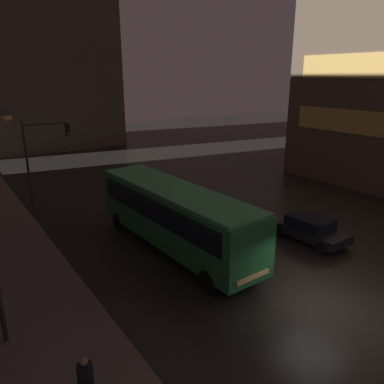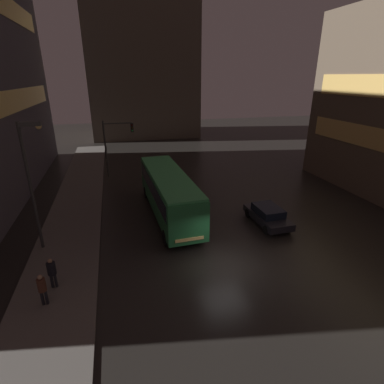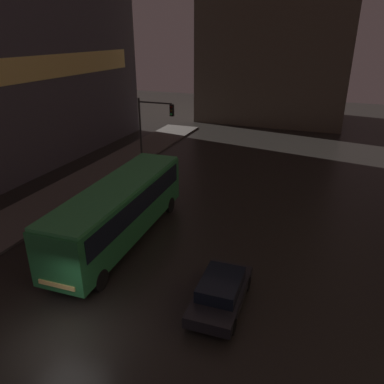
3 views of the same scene
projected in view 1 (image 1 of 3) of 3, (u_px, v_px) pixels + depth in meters
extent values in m
plane|color=black|center=(315.00, 307.00, 14.80)|extent=(120.00, 120.00, 0.00)
cube|color=#56514C|center=(20.00, 267.00, 17.75)|extent=(4.00, 48.00, 0.15)
cube|color=#4C4238|center=(31.00, 36.00, 44.85)|extent=(18.00, 12.00, 26.39)
cube|color=#236B38|center=(175.00, 216.00, 19.14)|extent=(3.00, 11.25, 2.66)
cube|color=black|center=(174.00, 205.00, 18.96)|extent=(3.02, 10.36, 1.10)
cube|color=#399252|center=(174.00, 189.00, 18.72)|extent=(2.94, 11.03, 0.16)
cube|color=#F4CC72|center=(253.00, 277.00, 15.14)|extent=(1.80, 0.17, 0.20)
cylinder|color=black|center=(248.00, 265.00, 17.04)|extent=(0.29, 1.01, 1.00)
cylinder|color=black|center=(208.00, 281.00, 15.68)|extent=(0.29, 1.01, 1.00)
cylinder|color=black|center=(153.00, 213.00, 23.42)|extent=(0.29, 1.01, 1.00)
cylinder|color=black|center=(119.00, 222.00, 22.07)|extent=(0.29, 1.01, 1.00)
cube|color=black|center=(309.00, 231.00, 20.62)|extent=(2.01, 4.27, 0.50)
cube|color=black|center=(310.00, 222.00, 20.46)|extent=(1.67, 2.36, 0.55)
cylinder|color=black|center=(341.00, 240.00, 20.09)|extent=(0.22, 0.65, 0.64)
cylinder|color=black|center=(321.00, 248.00, 19.11)|extent=(0.22, 0.65, 0.64)
cylinder|color=black|center=(298.00, 223.00, 22.26)|extent=(0.22, 0.65, 0.64)
cylinder|color=black|center=(279.00, 230.00, 21.28)|extent=(0.22, 0.65, 0.64)
cylinder|color=black|center=(85.00, 375.00, 9.78)|extent=(0.56, 0.56, 0.66)
sphere|color=#8C664C|center=(84.00, 362.00, 9.64)|extent=(0.22, 0.22, 0.22)
cylinder|color=#2D2D2D|center=(28.00, 166.00, 25.03)|extent=(0.16, 0.16, 5.94)
cylinder|color=#2D2D2D|center=(45.00, 124.00, 25.01)|extent=(2.87, 0.12, 0.12)
cube|color=black|center=(67.00, 130.00, 25.94)|extent=(0.30, 0.24, 0.90)
sphere|color=#390706|center=(68.00, 126.00, 25.74)|extent=(0.18, 0.18, 0.18)
sphere|color=#3B2B07|center=(68.00, 130.00, 25.83)|extent=(0.18, 0.18, 0.18)
sphere|color=green|center=(68.00, 134.00, 25.91)|extent=(0.18, 0.18, 0.18)
sphere|color=#F4CC72|center=(6.00, 116.00, 11.06)|extent=(0.32, 0.32, 0.32)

